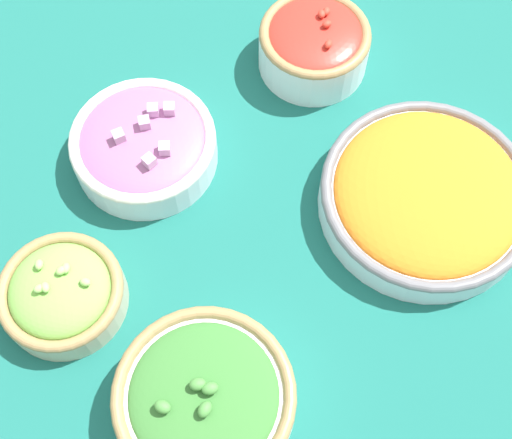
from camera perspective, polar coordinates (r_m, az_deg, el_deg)
ground_plane at (r=0.75m, az=0.00°, el=-1.00°), size 3.00×3.00×0.00m
bowl_red_onion at (r=0.78m, az=-8.97°, el=5.94°), size 0.16×0.16×0.06m
bowl_carrots at (r=0.76m, az=13.50°, el=1.94°), size 0.22×0.22×0.05m
bowl_broccoli at (r=0.66m, az=-4.11°, el=-14.14°), size 0.16×0.16×0.07m
bowl_cherry_tomatoes at (r=0.84m, az=4.67°, el=13.83°), size 0.13×0.13×0.07m
bowl_lettuce at (r=0.72m, az=-15.29°, el=-5.69°), size 0.12×0.12×0.06m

